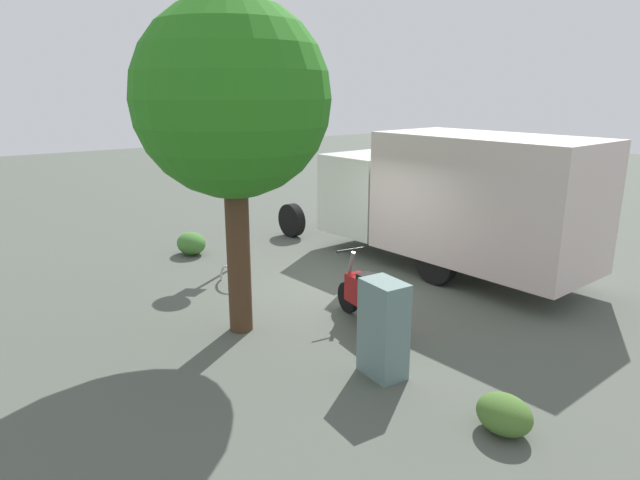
# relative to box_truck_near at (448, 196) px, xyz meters

# --- Properties ---
(ground_plane) EXTENTS (60.00, 60.00, 0.00)m
(ground_plane) POSITION_rel_box_truck_near_xyz_m (0.23, 2.91, -1.65)
(ground_plane) COLOR #4D534A
(box_truck_near) EXTENTS (8.08, 2.54, 3.00)m
(box_truck_near) POSITION_rel_box_truck_near_xyz_m (0.00, 0.00, 0.00)
(box_truck_near) COLOR black
(box_truck_near) RESTS_ON ground
(motorcycle) EXTENTS (1.81, 0.60, 1.20)m
(motorcycle) POSITION_rel_box_truck_near_xyz_m (-1.29, 3.44, -1.13)
(motorcycle) COLOR black
(motorcycle) RESTS_ON ground
(stop_sign) EXTENTS (0.71, 0.33, 2.86)m
(stop_sign) POSITION_rel_box_truck_near_xyz_m (2.93, 3.68, 0.25)
(stop_sign) COLOR #9E9EA3
(stop_sign) RESTS_ON ground
(street_tree) EXTENTS (3.00, 3.00, 5.24)m
(street_tree) POSITION_rel_box_truck_near_xyz_m (-0.13, 5.24, 2.06)
(street_tree) COLOR #47301E
(street_tree) RESTS_ON ground
(utility_cabinet) EXTENTS (0.68, 0.49, 1.38)m
(utility_cabinet) POSITION_rel_box_truck_near_xyz_m (-2.66, 4.41, -0.95)
(utility_cabinet) COLOR slate
(utility_cabinet) RESTS_ON ground
(bike_rack_hoop) EXTENTS (0.85, 0.11, 0.85)m
(bike_rack_hoop) POSITION_rel_box_truck_near_xyz_m (1.89, 4.40, -1.65)
(bike_rack_hoop) COLOR #B7B7BC
(bike_rack_hoop) RESTS_ON ground
(shrub_near_sign) EXTENTS (0.68, 0.56, 0.46)m
(shrub_near_sign) POSITION_rel_box_truck_near_xyz_m (-4.51, 4.21, -1.41)
(shrub_near_sign) COLOR #466C2B
(shrub_near_sign) RESTS_ON ground
(shrub_mid_verge) EXTENTS (0.80, 0.66, 0.55)m
(shrub_mid_verge) POSITION_rel_box_truck_near_xyz_m (4.42, 4.06, -1.37)
(shrub_mid_verge) COLOR #407730
(shrub_mid_verge) RESTS_ON ground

